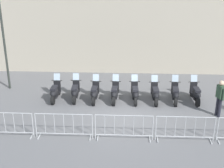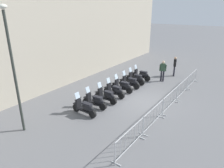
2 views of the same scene
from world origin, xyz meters
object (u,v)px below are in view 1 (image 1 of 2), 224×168
at_px(motorcycle_4, 135,93).
at_px(barrier_segment_3, 185,129).
at_px(officer_mid_plaza, 220,96).
at_px(motorcycle_7, 196,94).
at_px(barrier_segment_2, 124,127).
at_px(motorcycle_0, 55,92).
at_px(motorcycle_3, 115,93).
at_px(motorcycle_6, 175,93).
at_px(motorcycle_1, 75,92).
at_px(motorcycle_2, 95,93).
at_px(motorcycle_5, 155,94).
at_px(street_lamp, 2,25).
at_px(barrier_segment_1, 64,126).
at_px(barrier_segment_0, 5,125).

xyz_separation_m(motorcycle_4, barrier_segment_3, (1.52, -3.84, 0.07)).
bearing_deg(officer_mid_plaza, motorcycle_4, 153.79).
distance_m(motorcycle_7, barrier_segment_2, 5.18).
bearing_deg(barrier_segment_2, motorcycle_0, 128.99).
bearing_deg(officer_mid_plaza, motorcycle_0, 164.62).
relative_size(motorcycle_3, motorcycle_7, 1.00).
bearing_deg(motorcycle_3, barrier_segment_3, -57.08).
bearing_deg(motorcycle_0, motorcycle_6, -4.47).
bearing_deg(motorcycle_3, officer_mid_plaza, -21.88).
xyz_separation_m(motorcycle_0, motorcycle_1, (1.02, -0.01, 0.00)).
bearing_deg(motorcycle_6, barrier_segment_2, -129.45).
distance_m(motorcycle_0, barrier_segment_3, 6.95).
bearing_deg(officer_mid_plaza, motorcycle_3, 158.12).
height_order(motorcycle_2, barrier_segment_3, motorcycle_2).
bearing_deg(motorcycle_7, motorcycle_4, 176.25).
xyz_separation_m(motorcycle_5, motorcycle_7, (2.03, -0.08, 0.00)).
bearing_deg(street_lamp, officer_mid_plaza, -20.25).
height_order(motorcycle_2, motorcycle_5, same).
bearing_deg(motorcycle_4, barrier_segment_2, -103.17).
xyz_separation_m(motorcycle_4, barrier_segment_1, (-3.22, -3.40, 0.07)).
bearing_deg(barrier_segment_3, motorcycle_7, 67.45).
xyz_separation_m(motorcycle_1, barrier_segment_3, (4.54, -4.16, 0.07)).
height_order(motorcycle_0, motorcycle_4, same).
height_order(barrier_segment_3, officer_mid_plaza, officer_mid_plaza).
bearing_deg(barrier_segment_2, barrier_segment_1, 174.71).
distance_m(motorcycle_1, motorcycle_6, 5.06).
distance_m(motorcycle_0, motorcycle_6, 6.08).
bearing_deg(barrier_segment_1, barrier_segment_2, -5.29).
xyz_separation_m(motorcycle_0, motorcycle_7, (7.08, -0.53, 0.00)).
bearing_deg(barrier_segment_0, motorcycle_4, 29.68).
distance_m(motorcycle_3, motorcycle_7, 4.06).
xyz_separation_m(motorcycle_5, officer_mid_plaza, (2.61, -1.66, 0.53)).
xyz_separation_m(motorcycle_7, barrier_segment_1, (-6.25, -3.20, 0.07)).
height_order(motorcycle_0, barrier_segment_1, motorcycle_0).
height_order(motorcycle_4, street_lamp, street_lamp).
xyz_separation_m(barrier_segment_1, barrier_segment_3, (4.74, -0.44, 0.00)).
xyz_separation_m(motorcycle_4, street_lamp, (-6.82, 2.07, 3.11)).
bearing_deg(motorcycle_3, motorcycle_0, 175.33).
relative_size(motorcycle_1, officer_mid_plaza, 1.00).
relative_size(motorcycle_2, barrier_segment_2, 0.75).
bearing_deg(barrier_segment_1, motorcycle_3, 57.74).
bearing_deg(motorcycle_5, motorcycle_1, 173.82).
xyz_separation_m(motorcycle_2, barrier_segment_1, (-1.19, -3.54, 0.07)).
distance_m(barrier_segment_1, officer_mid_plaza, 7.04).
bearing_deg(barrier_segment_1, barrier_segment_3, -5.29).
bearing_deg(motorcycle_7, motorcycle_5, 177.83).
xyz_separation_m(motorcycle_1, officer_mid_plaza, (6.64, -2.09, 0.53)).
relative_size(motorcycle_3, barrier_segment_0, 0.75).
bearing_deg(motorcycle_3, barrier_segment_0, -144.45).
xyz_separation_m(motorcycle_3, street_lamp, (-5.80, 1.99, 3.11)).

